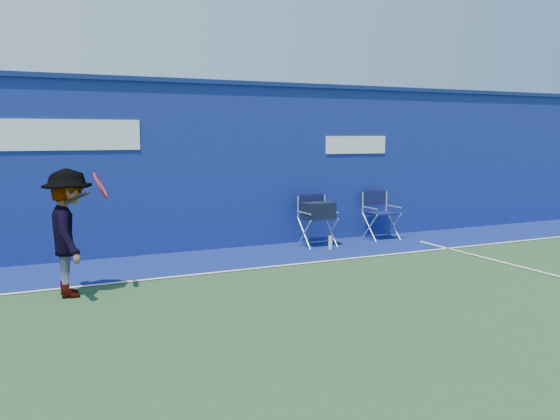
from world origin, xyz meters
name	(u,v)px	position (x,y,z in m)	size (l,w,h in m)	color
ground	(319,337)	(0.00, 0.00, 0.00)	(80.00, 80.00, 0.00)	#274525
stadium_wall	(180,166)	(0.00, 5.20, 1.55)	(24.00, 0.50, 3.08)	navy
out_of_bounds_strip	(200,261)	(0.00, 4.10, 0.00)	(24.00, 1.80, 0.01)	navy
court_lines	(294,320)	(0.00, 0.60, 0.01)	(24.00, 12.00, 0.01)	white
directors_chair_left	(317,224)	(2.45, 4.49, 0.42)	(0.58, 0.54, 0.98)	silver
directors_chair_right	(381,224)	(3.98, 4.60, 0.31)	(0.58, 0.52, 0.97)	silver
water_bottle	(330,243)	(2.50, 4.09, 0.13)	(0.07, 0.07, 0.25)	silver
tennis_player	(69,233)	(-2.16, 2.80, 0.84)	(0.84, 1.09, 1.67)	#EA4738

